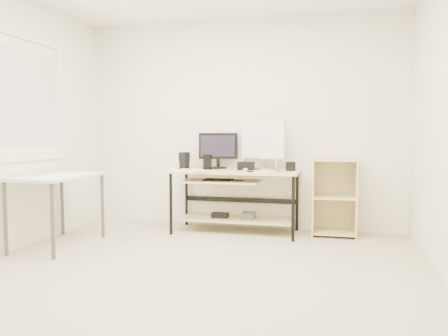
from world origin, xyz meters
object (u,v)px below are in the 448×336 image
audio_controller (207,162)px  side_table (57,182)px  white_imac (263,140)px  black_monitor (218,148)px  desk (233,188)px  shelf_unit (334,196)px

audio_controller → side_table: bearing=-135.6°
white_imac → side_table: bearing=-127.4°
black_monitor → audio_controller: (-0.08, -0.19, -0.16)m
white_imac → audio_controller: 0.72m
audio_controller → black_monitor: bearing=72.8°
side_table → audio_controller: size_ratio=5.48×
side_table → audio_controller: (1.34, 1.05, 0.17)m
desk → side_table: size_ratio=1.50×
black_monitor → audio_controller: black_monitor is taller
shelf_unit → audio_controller: audio_controller is taller
desk → shelf_unit: 1.19m
desk → white_imac: size_ratio=2.45×
audio_controller → desk: bearing=7.5°
white_imac → shelf_unit: bearing=18.7°
black_monitor → white_imac: (0.56, 0.00, 0.10)m
side_table → audio_controller: bearing=38.2°
shelf_unit → black_monitor: size_ratio=1.91×
black_monitor → white_imac: bearing=-18.8°
black_monitor → white_imac: 0.57m
side_table → white_imac: bearing=32.2°
shelf_unit → desk: bearing=-172.2°
black_monitor → white_imac: size_ratio=0.77×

